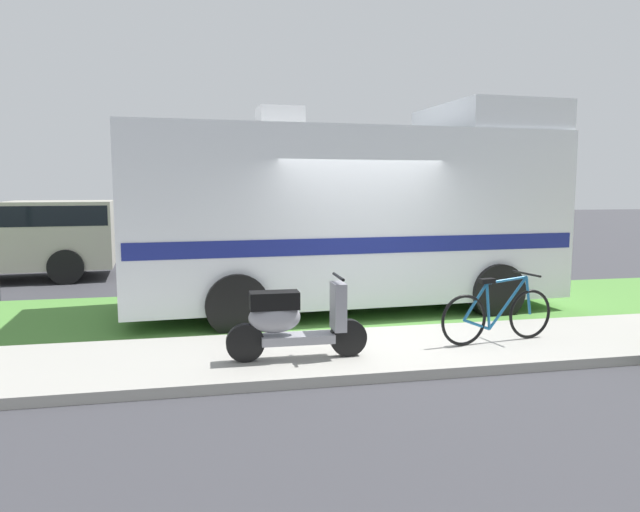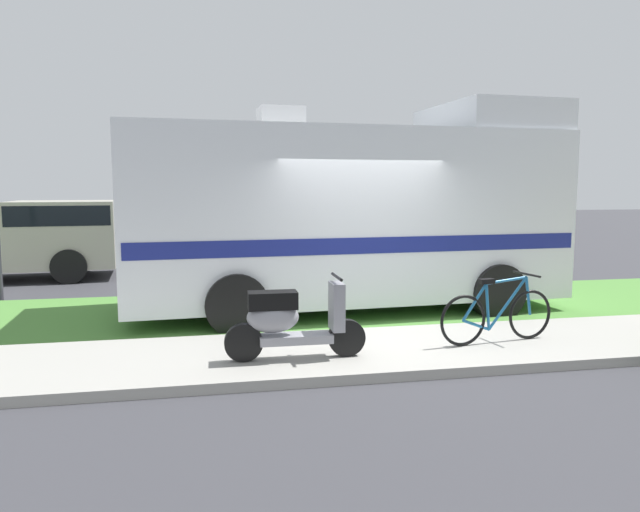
# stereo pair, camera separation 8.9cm
# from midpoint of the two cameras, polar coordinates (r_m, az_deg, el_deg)

# --- Properties ---
(ground_plane) EXTENTS (80.00, 80.00, 0.00)m
(ground_plane) POSITION_cam_midpoint_polar(r_m,az_deg,el_deg) (8.64, 4.23, -7.39)
(ground_plane) COLOR #38383D
(sidewalk) EXTENTS (24.00, 2.00, 0.12)m
(sidewalk) POSITION_cam_midpoint_polar(r_m,az_deg,el_deg) (7.52, 6.79, -9.11)
(sidewalk) COLOR #9E9B93
(sidewalk) RESTS_ON ground
(grass_strip) EXTENTS (24.00, 3.40, 0.08)m
(grass_strip) POSITION_cam_midpoint_polar(r_m,az_deg,el_deg) (10.04, 1.86, -5.14)
(grass_strip) COLOR #4C8438
(grass_strip) RESTS_ON ground
(motorhome_rv) EXTENTS (7.21, 2.97, 3.51)m
(motorhome_rv) POSITION_cam_midpoint_polar(r_m,az_deg,el_deg) (9.86, 2.61, 4.20)
(motorhome_rv) COLOR silver
(motorhome_rv) RESTS_ON ground
(scooter) EXTENTS (1.65, 0.50, 0.97)m
(scooter) POSITION_cam_midpoint_polar(r_m,az_deg,el_deg) (6.80, -3.11, -6.27)
(scooter) COLOR black
(scooter) RESTS_ON ground
(bicycle) EXTENTS (1.66, 0.52, 0.88)m
(bicycle) POSITION_cam_midpoint_polar(r_m,az_deg,el_deg) (7.87, 16.59, -5.40)
(bicycle) COLOR black
(bicycle) RESTS_ON ground
(pickup_truck_near) EXTENTS (5.17, 2.39, 1.78)m
(pickup_truck_near) POSITION_cam_midpoint_polar(r_m,az_deg,el_deg) (14.92, -27.15, 1.56)
(pickup_truck_near) COLOR #B7B29E
(pickup_truck_near) RESTS_ON ground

